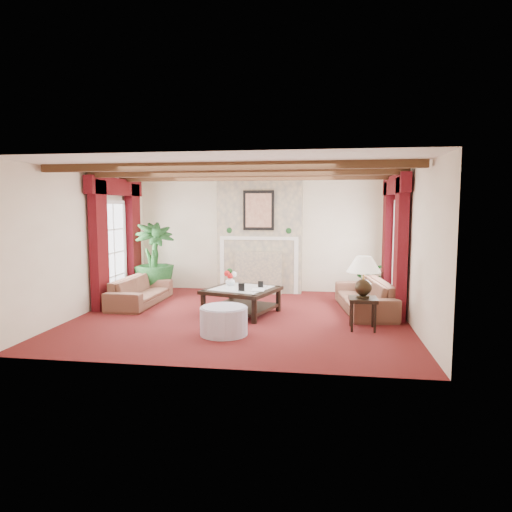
% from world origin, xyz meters
% --- Properties ---
extents(floor, '(6.00, 6.00, 0.00)m').
position_xyz_m(floor, '(0.00, 0.00, 0.00)').
color(floor, '#420B11').
rests_on(floor, ground).
extents(ceiling, '(6.00, 6.00, 0.00)m').
position_xyz_m(ceiling, '(0.00, 0.00, 2.70)').
color(ceiling, white).
rests_on(ceiling, floor).
extents(back_wall, '(6.00, 0.02, 2.70)m').
position_xyz_m(back_wall, '(0.00, 2.75, 1.35)').
color(back_wall, beige).
rests_on(back_wall, ground).
extents(left_wall, '(0.02, 5.50, 2.70)m').
position_xyz_m(left_wall, '(-3.00, 0.00, 1.35)').
color(left_wall, beige).
rests_on(left_wall, ground).
extents(right_wall, '(0.02, 5.50, 2.70)m').
position_xyz_m(right_wall, '(3.00, 0.00, 1.35)').
color(right_wall, beige).
rests_on(right_wall, ground).
extents(ceiling_beams, '(6.00, 3.00, 0.12)m').
position_xyz_m(ceiling_beams, '(0.00, 0.00, 2.64)').
color(ceiling_beams, '#391F12').
rests_on(ceiling_beams, ceiling).
extents(fireplace, '(2.00, 0.52, 2.70)m').
position_xyz_m(fireplace, '(0.00, 2.55, 2.70)').
color(fireplace, tan).
rests_on(fireplace, ground).
extents(french_door_left, '(0.10, 1.10, 2.16)m').
position_xyz_m(french_door_left, '(-2.97, 1.00, 2.13)').
color(french_door_left, white).
rests_on(french_door_left, ground).
extents(french_door_right, '(0.10, 1.10, 2.16)m').
position_xyz_m(french_door_right, '(2.97, 1.00, 2.13)').
color(french_door_right, white).
rests_on(french_door_right, ground).
extents(curtains_left, '(0.20, 2.40, 2.55)m').
position_xyz_m(curtains_left, '(-2.86, 1.00, 2.55)').
color(curtains_left, '#420A08').
rests_on(curtains_left, ground).
extents(curtains_right, '(0.20, 2.40, 2.55)m').
position_xyz_m(curtains_right, '(2.86, 1.00, 2.55)').
color(curtains_right, '#420A08').
rests_on(curtains_right, ground).
extents(sofa_left, '(1.93, 0.60, 0.75)m').
position_xyz_m(sofa_left, '(-2.28, 0.77, 0.37)').
color(sofa_left, '#3E101D').
rests_on(sofa_left, ground).
extents(sofa_right, '(2.26, 1.15, 0.82)m').
position_xyz_m(sofa_right, '(2.31, 0.77, 0.41)').
color(sofa_right, '#3E101D').
rests_on(sofa_right, ground).
extents(potted_palm, '(2.51, 2.55, 0.93)m').
position_xyz_m(potted_palm, '(-2.39, 1.86, 0.47)').
color(potted_palm, black).
rests_on(potted_palm, ground).
extents(small_plant, '(1.33, 1.35, 0.63)m').
position_xyz_m(small_plant, '(2.55, 1.99, 0.32)').
color(small_plant, black).
rests_on(small_plant, ground).
extents(coffee_table, '(1.52, 1.52, 0.49)m').
position_xyz_m(coffee_table, '(-0.02, 0.20, 0.25)').
color(coffee_table, black).
rests_on(coffee_table, ground).
extents(side_table, '(0.52, 0.52, 0.54)m').
position_xyz_m(side_table, '(2.16, -0.59, 0.27)').
color(side_table, black).
rests_on(side_table, ground).
extents(ottoman, '(0.76, 0.76, 0.44)m').
position_xyz_m(ottoman, '(-0.06, -1.22, 0.22)').
color(ottoman, '#B2A9C0').
rests_on(ottoman, ground).
extents(table_lamp, '(0.56, 0.56, 0.71)m').
position_xyz_m(table_lamp, '(2.16, -0.59, 0.89)').
color(table_lamp, black).
rests_on(table_lamp, side_table).
extents(flower_vase, '(0.30, 0.31, 0.19)m').
position_xyz_m(flower_vase, '(-0.30, 0.47, 0.59)').
color(flower_vase, silver).
rests_on(flower_vase, coffee_table).
extents(book, '(0.24, 0.05, 0.32)m').
position_xyz_m(book, '(0.21, -0.02, 0.65)').
color(book, black).
rests_on(book, coffee_table).
extents(photo_frame_a, '(0.12, 0.02, 0.15)m').
position_xyz_m(photo_frame_a, '(0.03, -0.13, 0.57)').
color(photo_frame_a, black).
rests_on(photo_frame_a, coffee_table).
extents(photo_frame_b, '(0.10, 0.02, 0.13)m').
position_xyz_m(photo_frame_b, '(0.33, 0.30, 0.56)').
color(photo_frame_b, black).
rests_on(photo_frame_b, coffee_table).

